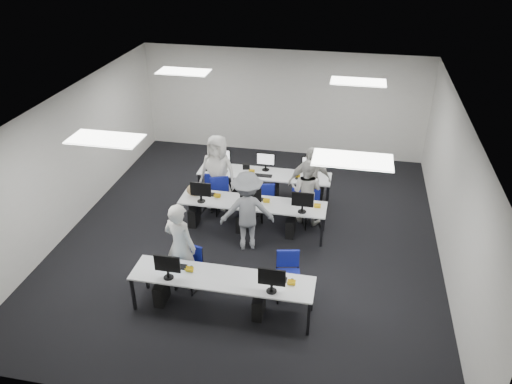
% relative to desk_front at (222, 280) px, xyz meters
% --- Properties ---
extents(room, '(9.00, 9.02, 3.00)m').
position_rel_desk_front_xyz_m(room, '(0.00, 2.40, 0.82)').
color(room, black).
rests_on(room, ground).
extents(ceiling_panels, '(5.20, 4.60, 0.02)m').
position_rel_desk_front_xyz_m(ceiling_panels, '(0.00, 2.40, 2.30)').
color(ceiling_panels, white).
rests_on(ceiling_panels, room).
extents(desk_front, '(3.20, 0.70, 0.73)m').
position_rel_desk_front_xyz_m(desk_front, '(0.00, 0.00, 0.00)').
color(desk_front, silver).
rests_on(desk_front, ground).
extents(desk_mid, '(3.20, 0.70, 0.73)m').
position_rel_desk_front_xyz_m(desk_mid, '(0.00, 2.60, 0.00)').
color(desk_mid, silver).
rests_on(desk_mid, ground).
extents(desk_back, '(3.20, 0.70, 0.73)m').
position_rel_desk_front_xyz_m(desk_back, '(0.00, 4.00, 0.00)').
color(desk_back, silver).
rests_on(desk_back, ground).
extents(equipment_front, '(2.51, 0.41, 1.19)m').
position_rel_desk_front_xyz_m(equipment_front, '(-0.19, -0.02, -0.32)').
color(equipment_front, '#0B5392').
rests_on(equipment_front, desk_front).
extents(equipment_mid, '(2.91, 0.41, 1.19)m').
position_rel_desk_front_xyz_m(equipment_mid, '(-0.19, 2.58, -0.32)').
color(equipment_mid, white).
rests_on(equipment_mid, desk_mid).
extents(equipment_back, '(2.91, 0.41, 1.19)m').
position_rel_desk_front_xyz_m(equipment_back, '(0.19, 4.02, -0.32)').
color(equipment_back, white).
rests_on(equipment_back, desk_back).
extents(chair_0, '(0.52, 0.54, 0.85)m').
position_rel_desk_front_xyz_m(chair_0, '(-0.78, 0.50, -0.41)').
color(chair_0, navy).
rests_on(chair_0, ground).
extents(chair_1, '(0.53, 0.56, 0.89)m').
position_rel_desk_front_xyz_m(chair_1, '(1.08, 0.62, -0.40)').
color(chair_1, navy).
rests_on(chair_1, ground).
extents(chair_2, '(0.45, 0.49, 0.88)m').
position_rel_desk_front_xyz_m(chair_2, '(-1.12, 3.23, -0.40)').
color(chair_2, navy).
rests_on(chair_2, ground).
extents(chair_3, '(0.54, 0.57, 0.87)m').
position_rel_desk_front_xyz_m(chair_3, '(-0.10, 3.09, -0.41)').
color(chair_3, navy).
rests_on(chair_3, ground).
extents(chair_4, '(0.51, 0.54, 0.82)m').
position_rel_desk_front_xyz_m(chair_4, '(1.27, 3.09, -0.42)').
color(chair_4, navy).
rests_on(chair_4, ground).
extents(chair_5, '(0.60, 0.62, 0.93)m').
position_rel_desk_front_xyz_m(chair_5, '(-0.98, 3.41, -0.39)').
color(chair_5, navy).
rests_on(chair_5, ground).
extents(chair_6, '(0.51, 0.54, 0.85)m').
position_rel_desk_front_xyz_m(chair_6, '(0.14, 3.43, -0.41)').
color(chair_6, navy).
rests_on(chair_6, ground).
extents(chair_7, '(0.49, 0.52, 0.85)m').
position_rel_desk_front_xyz_m(chair_7, '(1.01, 3.34, -0.41)').
color(chair_7, navy).
rests_on(chair_7, ground).
extents(handbag, '(0.39, 0.31, 0.28)m').
position_rel_desk_front_xyz_m(handbag, '(-1.32, 2.64, 0.19)').
color(handbag, '#956D4D').
rests_on(handbag, desk_mid).
extents(student_0, '(0.74, 0.60, 1.77)m').
position_rel_desk_front_xyz_m(student_0, '(-0.93, 0.55, 0.20)').
color(student_0, silver).
rests_on(student_0, ground).
extents(student_1, '(0.86, 0.74, 1.53)m').
position_rel_desk_front_xyz_m(student_1, '(1.10, 3.26, 0.09)').
color(student_1, silver).
rests_on(student_1, ground).
extents(student_2, '(0.97, 0.71, 1.82)m').
position_rel_desk_front_xyz_m(student_2, '(-1.01, 3.49, 0.23)').
color(student_2, silver).
rests_on(student_2, ground).
extents(student_3, '(1.09, 0.76, 1.72)m').
position_rel_desk_front_xyz_m(student_3, '(1.13, 3.54, 0.18)').
color(student_3, silver).
rests_on(student_3, ground).
extents(photographer, '(1.26, 0.93, 1.75)m').
position_rel_desk_front_xyz_m(photographer, '(0.01, 2.00, 0.19)').
color(photographer, gray).
rests_on(photographer, ground).
extents(dslr_camera, '(0.18, 0.21, 0.10)m').
position_rel_desk_front_xyz_m(dslr_camera, '(-0.04, 2.17, 1.12)').
color(dslr_camera, black).
rests_on(dslr_camera, photographer).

